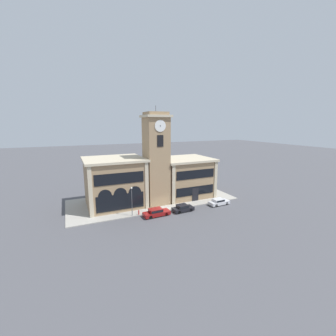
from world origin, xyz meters
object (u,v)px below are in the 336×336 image
at_px(parked_car_mid, 183,208).
at_px(fire_hydrant, 139,212).
at_px(parked_car_far, 219,202).
at_px(street_lamp, 132,197).
at_px(parked_car_near, 156,212).

relative_size(parked_car_mid, fire_hydrant, 4.76).
bearing_deg(parked_car_mid, fire_hydrant, 166.34).
bearing_deg(parked_car_far, parked_car_mid, 177.72).
bearing_deg(parked_car_far, street_lamp, 172.37).
distance_m(parked_car_mid, parked_car_far, 8.43).
distance_m(parked_car_far, fire_hydrant, 16.73).
relative_size(parked_car_far, street_lamp, 0.83).
relative_size(parked_car_far, fire_hydrant, 5.09).
height_order(parked_car_near, parked_car_mid, parked_car_near).
height_order(parked_car_mid, parked_car_far, parked_car_mid).
xyz_separation_m(parked_car_far, street_lamp, (-17.87, 1.67, 3.01)).
relative_size(parked_car_near, parked_car_far, 1.12).
height_order(parked_car_near, fire_hydrant, parked_car_near).
xyz_separation_m(parked_car_near, street_lamp, (-4.01, 1.67, 2.95)).
xyz_separation_m(parked_car_near, parked_car_far, (13.86, 0.00, -0.06)).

